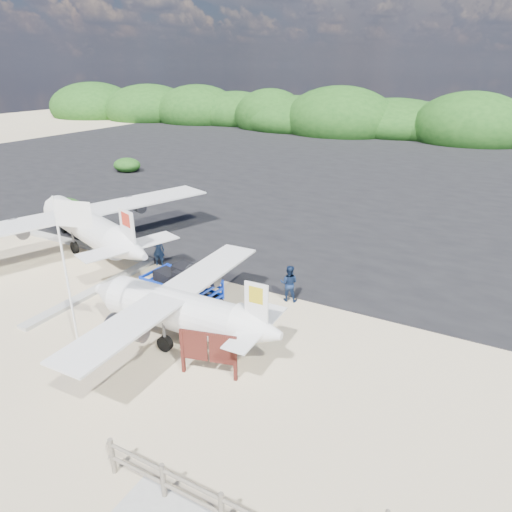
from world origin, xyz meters
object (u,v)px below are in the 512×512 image
(aircraft_small, at_px, (339,157))
(flagpole, at_px, (83,368))
(crew_b, at_px, (289,283))
(aircraft_large, at_px, (496,195))
(signboard, at_px, (210,376))
(crew_a, at_px, (158,250))
(baggage_cart, at_px, (183,309))

(aircraft_small, bearing_deg, flagpole, 95.59)
(crew_b, relative_size, aircraft_large, 0.11)
(signboard, bearing_deg, crew_a, 125.13)
(flagpole, relative_size, aircraft_small, 0.72)
(aircraft_small, bearing_deg, baggage_cart, 97.33)
(baggage_cart, relative_size, signboard, 1.67)
(baggage_cart, relative_size, aircraft_small, 0.41)
(signboard, height_order, aircraft_small, aircraft_small)
(flagpole, xyz_separation_m, aircraft_large, (10.47, 29.46, 0.00))
(signboard, relative_size, crew_a, 1.22)
(baggage_cart, bearing_deg, aircraft_small, 103.70)
(aircraft_small, bearing_deg, aircraft_large, 147.99)
(flagpole, height_order, crew_b, flagpole)
(signboard, distance_m, crew_b, 5.70)
(crew_a, relative_size, crew_b, 1.02)
(crew_a, distance_m, aircraft_large, 25.80)
(baggage_cart, xyz_separation_m, flagpole, (-0.49, -4.59, 0.00))
(aircraft_small, bearing_deg, crew_a, 91.56)
(flagpole, relative_size, signboard, 2.93)
(crew_b, distance_m, aircraft_large, 23.18)
(crew_b, relative_size, aircraft_small, 0.20)
(baggage_cart, distance_m, crew_b, 4.34)
(baggage_cart, bearing_deg, signboard, -37.50)
(flagpole, relative_size, crew_b, 3.66)
(crew_b, height_order, aircraft_small, crew_b)
(crew_a, bearing_deg, signboard, 119.56)
(aircraft_large, xyz_separation_m, aircraft_small, (-15.16, 8.98, 0.00))
(baggage_cart, relative_size, crew_b, 2.09)
(baggage_cart, distance_m, flagpole, 4.62)
(crew_a, height_order, aircraft_large, aircraft_large)
(baggage_cart, xyz_separation_m, aircraft_small, (-5.18, 33.84, 0.00))
(flagpole, height_order, signboard, flagpole)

